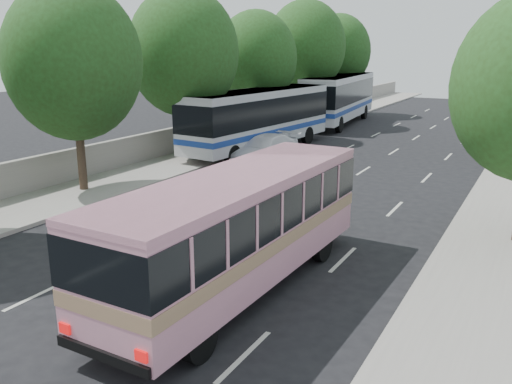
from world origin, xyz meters
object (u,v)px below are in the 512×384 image
Objects in this scene: pink_taxi at (285,180)px; tour_coach_rear at (339,95)px; white_pickup at (265,149)px; pink_bus at (240,219)px; tour_coach_front at (259,115)px.

tour_coach_rear reaches higher than pink_taxi.
tour_coach_rear is at bearing 101.36° from white_pickup.
pink_bus reaches higher than white_pickup.
tour_coach_rear is (-8.81, 31.35, 0.45)m from pink_bus.
white_pickup is at bearing -50.83° from tour_coach_front.
pink_bus is 16.40m from white_pickup.
tour_coach_rear is (-5.91, 22.59, 1.65)m from pink_taxi.
pink_bus is 9.31m from pink_taxi.
pink_taxi is (-2.90, 8.76, -1.20)m from pink_bus.
pink_bus is 32.57m from tour_coach_rear.
white_pickup is (-4.11, 6.02, 0.01)m from pink_taxi.
pink_bus is 2.28× the size of pink_taxi.
pink_taxi is at bearing -50.44° from tour_coach_front.
pink_bus is at bearing -59.47° from white_pickup.
white_pickup is 0.40× the size of tour_coach_front.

